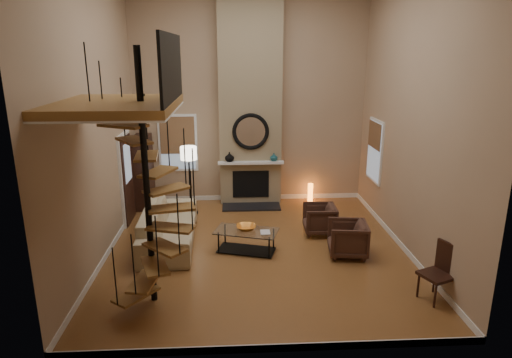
{
  "coord_description": "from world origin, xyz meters",
  "views": [
    {
      "loc": [
        -0.49,
        -8.41,
        3.95
      ],
      "look_at": [
        0.0,
        0.4,
        1.4
      ],
      "focal_mm": 31.39,
      "sensor_mm": 36.0,
      "label": 1
    }
  ],
  "objects": [
    {
      "name": "back_wall",
      "position": [
        0.0,
        3.25,
        2.75
      ],
      "size": [
        6.0,
        0.02,
        5.5
      ],
      "primitive_type": "cube",
      "color": "tan",
      "rests_on": "ground"
    },
    {
      "name": "book",
      "position": [
        0.13,
        -0.2,
        0.46
      ],
      "size": [
        0.19,
        0.26,
        0.02
      ],
      "primitive_type": "imported",
      "rotation": [
        0.0,
        0.0,
        0.0
      ],
      "color": "gray",
      "rests_on": "coffee_table"
    },
    {
      "name": "entry_door",
      "position": [
        -2.95,
        1.8,
        1.05
      ],
      "size": [
        0.1,
        1.05,
        2.16
      ],
      "color": "white",
      "rests_on": "ground"
    },
    {
      "name": "window_right",
      "position": [
        2.97,
        2.0,
        1.63
      ],
      "size": [
        0.06,
        1.02,
        1.52
      ],
      "color": "white",
      "rests_on": "right_wall"
    },
    {
      "name": "baseboard_back",
      "position": [
        0.0,
        3.24,
        0.06
      ],
      "size": [
        6.0,
        0.02,
        0.12
      ],
      "primitive_type": "cube",
      "color": "white",
      "rests_on": "ground"
    },
    {
      "name": "left_wall",
      "position": [
        -3.0,
        0.0,
        2.75
      ],
      "size": [
        0.02,
        6.5,
        5.5
      ],
      "primitive_type": "cube",
      "color": "tan",
      "rests_on": "ground"
    },
    {
      "name": "hearth",
      "position": [
        0.0,
        2.57,
        0.02
      ],
      "size": [
        1.5,
        0.6,
        0.04
      ],
      "primitive_type": "cube",
      "color": "black",
      "rests_on": "ground"
    },
    {
      "name": "accent_lamp",
      "position": [
        1.62,
        2.99,
        0.25
      ],
      "size": [
        0.14,
        0.14,
        0.49
      ],
      "primitive_type": "cylinder",
      "color": "orange",
      "rests_on": "ground"
    },
    {
      "name": "spiral_stair",
      "position": [
        -1.78,
        -1.79,
        1.78
      ],
      "size": [
        1.47,
        1.47,
        4.06
      ],
      "color": "black",
      "rests_on": "ground"
    },
    {
      "name": "loft",
      "position": [
        -2.04,
        -1.8,
        3.24
      ],
      "size": [
        1.7,
        2.2,
        1.09
      ],
      "color": "olive",
      "rests_on": "left_wall"
    },
    {
      "name": "hutch",
      "position": [
        -2.75,
        2.77,
        0.95
      ],
      "size": [
        0.39,
        0.84,
        1.87
      ],
      "primitive_type": "cube",
      "color": "black",
      "rests_on": "ground"
    },
    {
      "name": "side_chair",
      "position": [
        2.87,
        -2.03,
        0.53
      ],
      "size": [
        0.6,
        0.6,
        0.98
      ],
      "color": "black",
      "rests_on": "ground"
    },
    {
      "name": "floor_lamp",
      "position": [
        -1.54,
        2.22,
        1.41
      ],
      "size": [
        0.4,
        0.4,
        1.71
      ],
      "color": "black",
      "rests_on": "ground"
    },
    {
      "name": "armchair_near",
      "position": [
        1.5,
        0.75,
        0.35
      ],
      "size": [
        0.73,
        0.71,
        0.64
      ],
      "primitive_type": "imported",
      "rotation": [
        0.0,
        0.0,
        -1.61
      ],
      "color": "#462A20",
      "rests_on": "ground"
    },
    {
      "name": "mirror_frame",
      "position": [
        0.0,
        2.84,
        1.95
      ],
      "size": [
        0.94,
        0.1,
        0.94
      ],
      "primitive_type": "torus",
      "rotation": [
        1.57,
        0.0,
        0.0
      ],
      "color": "black",
      "rests_on": "chimney_breast"
    },
    {
      "name": "coffee_table",
      "position": [
        -0.22,
        -0.05,
        0.28
      ],
      "size": [
        1.38,
        0.96,
        0.46
      ],
      "color": "silver",
      "rests_on": "ground"
    },
    {
      "name": "bowl",
      "position": [
        -0.22,
        -0.0,
        0.5
      ],
      "size": [
        0.39,
        0.39,
        0.1
      ],
      "primitive_type": "imported",
      "color": "orange",
      "rests_on": "coffee_table"
    },
    {
      "name": "window_back",
      "position": [
        -1.9,
        3.22,
        1.62
      ],
      "size": [
        1.02,
        0.06,
        1.52
      ],
      "color": "white",
      "rests_on": "back_wall"
    },
    {
      "name": "firebox",
      "position": [
        0.0,
        2.86,
        0.55
      ],
      "size": [
        0.95,
        0.02,
        0.72
      ],
      "primitive_type": "cube",
      "color": "black",
      "rests_on": "chimney_breast"
    },
    {
      "name": "vase_right",
      "position": [
        0.6,
        2.82,
        1.28
      ],
      "size": [
        0.2,
        0.2,
        0.21
      ],
      "primitive_type": "imported",
      "color": "#174950",
      "rests_on": "mantel"
    },
    {
      "name": "sofa",
      "position": [
        -1.85,
        0.48,
        0.4
      ],
      "size": [
        1.1,
        2.67,
        0.77
      ],
      "primitive_type": "imported",
      "rotation": [
        0.0,
        0.0,
        1.6
      ],
      "color": "tan",
      "rests_on": "ground"
    },
    {
      "name": "armchair_far",
      "position": [
        1.85,
        -0.35,
        0.35
      ],
      "size": [
        0.84,
        0.82,
        0.69
      ],
      "primitive_type": "imported",
      "rotation": [
        0.0,
        0.0,
        -1.7
      ],
      "color": "#462A20",
      "rests_on": "ground"
    },
    {
      "name": "mirror_disc",
      "position": [
        0.0,
        2.85,
        1.95
      ],
      "size": [
        0.8,
        0.01,
        0.8
      ],
      "primitive_type": "cylinder",
      "rotation": [
        1.57,
        0.0,
        0.0
      ],
      "color": "white",
      "rests_on": "chimney_breast"
    },
    {
      "name": "front_wall",
      "position": [
        0.0,
        -3.25,
        2.75
      ],
      "size": [
        6.0,
        0.02,
        5.5
      ],
      "primitive_type": "cube",
      "color": "tan",
      "rests_on": "ground"
    },
    {
      "name": "baseboard_left",
      "position": [
        -2.99,
        0.0,
        0.06
      ],
      "size": [
        0.02,
        6.5,
        0.12
      ],
      "primitive_type": "cube",
      "color": "white",
      "rests_on": "ground"
    },
    {
      "name": "ground",
      "position": [
        0.0,
        0.0,
        -0.01
      ],
      "size": [
        6.0,
        6.5,
        0.01
      ],
      "primitive_type": "cube",
      "color": "#A36A34",
      "rests_on": "ground"
    },
    {
      "name": "right_wall",
      "position": [
        3.0,
        0.0,
        2.75
      ],
      "size": [
        0.02,
        6.5,
        5.5
      ],
      "primitive_type": "cube",
      "color": "tan",
      "rests_on": "ground"
    },
    {
      "name": "baseboard_front",
      "position": [
        0.0,
        -3.24,
        0.06
      ],
      "size": [
        6.0,
        0.02,
        0.12
      ],
      "primitive_type": "cube",
      "color": "white",
      "rests_on": "ground"
    },
    {
      "name": "vase_left",
      "position": [
        -0.55,
        2.82,
        1.3
      ],
      "size": [
        0.24,
        0.24,
        0.25
      ],
      "primitive_type": "imported",
      "color": "black",
      "rests_on": "mantel"
    },
    {
      "name": "baseboard_right",
      "position": [
        2.99,
        0.0,
        0.06
      ],
      "size": [
        0.02,
        6.5,
        0.12
      ],
      "primitive_type": "cube",
      "color": "white",
      "rests_on": "ground"
    },
    {
      "name": "chimney_breast",
      "position": [
        0.0,
        3.06,
        2.75
      ],
      "size": [
        1.6,
        0.38,
        5.5
      ],
      "primitive_type": "cube",
      "color": "#8E7D5C",
      "rests_on": "ground"
    },
    {
      "name": "mantel",
      "position": [
        0.0,
        2.78,
        1.15
      ],
      "size": [
        1.7,
        0.18,
        0.06
      ],
      "primitive_type": "cube",
      "color": "white",
      "rests_on": "chimney_breast"
    }
  ]
}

